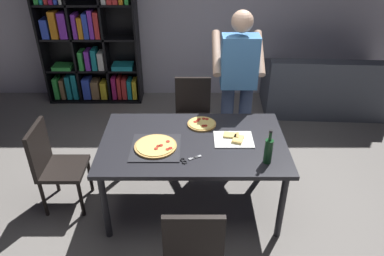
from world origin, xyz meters
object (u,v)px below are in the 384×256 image
Objects in this scene: chair_near_camera at (193,245)px; second_pizza_plain at (201,124)px; chair_far_side at (192,111)px; pepperoni_pizza_on_tray at (155,147)px; couch at (322,91)px; dining_table at (192,147)px; bookshelf at (87,41)px; kitchen_scissors at (187,160)px; chair_left_end at (52,162)px; person_serving_pizza at (237,81)px; wine_bottle at (267,150)px.

chair_near_camera is 1.32m from second_pizza_plain.
pepperoni_pizza_on_tray is (-0.34, -1.12, 0.25)m from chair_far_side.
couch is (1.90, 2.99, -0.21)m from chair_near_camera.
second_pizza_plain reaches higher than dining_table.
bookshelf is 2.63m from second_pizza_plain.
dining_table is 1.02m from chair_near_camera.
bookshelf is 10.00× the size of kitchen_scissors.
chair_far_side is at bearing 87.90° from kitchen_scissors.
kitchen_scissors is at bearing -12.91° from chair_left_end.
kitchen_scissors is (-0.53, -1.08, -0.24)m from person_serving_pizza.
person_serving_pizza reaches higher than chair_near_camera.
pepperoni_pizza_on_tray is at bearing -6.44° from chair_left_end.
second_pizza_plain is at bearing 77.25° from kitchen_scissors.
person_serving_pizza is at bearing -38.54° from bookshelf.
wine_bottle reaches higher than chair_left_end.
dining_table is 0.97m from person_serving_pizza.
pepperoni_pizza_on_tray is 0.99m from wine_bottle.
chair_far_side is at bearing 36.91° from chair_left_end.
person_serving_pizza is at bearing 58.55° from dining_table.
dining_table is 0.36m from pepperoni_pizza_on_tray.
second_pizza_plain is (-1.81, -1.70, 0.46)m from couch.
wine_bottle is 0.68m from kitchen_scissors.
pepperoni_pizza_on_tray is (-2.23, -2.10, 0.46)m from couch.
couch is (3.24, 1.99, -0.21)m from chair_left_end.
pepperoni_pizza_on_tray is at bearing -136.75° from couch.
chair_far_side is 1.33m from kitchen_scissors.
chair_left_end reaches higher than couch.
chair_far_side is (0.00, 1.01, -0.17)m from dining_table.
chair_left_end reaches higher than second_pizza_plain.
second_pizza_plain is at bearing 86.24° from chair_near_camera.
chair_near_camera is 2.01m from chair_far_side.
wine_bottle is (2.14, -2.70, -0.05)m from bookshelf.
chair_far_side is 2.08m from bookshelf.
person_serving_pizza reaches higher than kitchen_scissors.
person_serving_pizza is at bearing 23.35° from chair_left_end.
bookshelf reaches higher than couch.
person_serving_pizza reaches higher than second_pizza_plain.
kitchen_scissors is at bearing -116.03° from person_serving_pizza.
second_pizza_plain is (-0.40, -0.49, -0.24)m from person_serving_pizza.
person_serving_pizza is 6.20× the size of second_pizza_plain.
bookshelf is at bearing 94.18° from chair_left_end.
bookshelf is 6.91× the size of second_pizza_plain.
dining_table is 0.98× the size of person_serving_pizza.
kitchen_scissors is at bearing -99.15° from dining_table.
wine_bottle reaches higher than second_pizza_plain.
pepperoni_pizza_on_tray is at bearing 147.62° from kitchen_scissors.
bookshelf is at bearing 128.40° from wine_bottle.
bookshelf reaches higher than second_pizza_plain.
wine_bottle is (0.96, -0.21, 0.10)m from pepperoni_pizza_on_tray.
wine_bottle reaches higher than kitchen_scissors.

